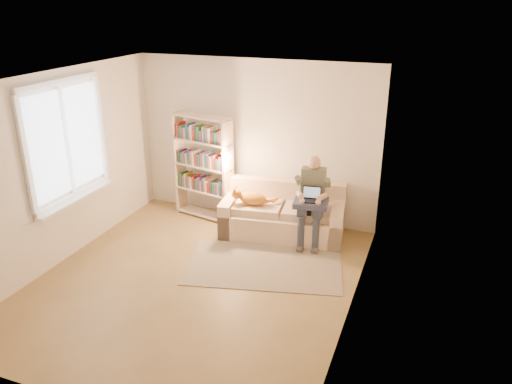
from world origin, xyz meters
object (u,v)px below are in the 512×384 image
at_px(person, 312,195).
at_px(bookshelf, 203,162).
at_px(cat, 253,198).
at_px(sofa, 283,217).
at_px(laptop, 308,197).

height_order(person, bookshelf, bookshelf).
bearing_deg(cat, sofa, 14.75).
bearing_deg(sofa, cat, -165.25).
bearing_deg(laptop, bookshelf, 161.33).
bearing_deg(person, laptop, -114.40).
relative_size(person, laptop, 4.46).
distance_m(sofa, person, 0.66).
relative_size(sofa, person, 1.49).
distance_m(cat, bookshelf, 1.11).
bearing_deg(cat, bookshelf, 153.31).
height_order(laptop, bookshelf, bookshelf).
xyz_separation_m(cat, bookshelf, (-0.99, 0.34, 0.36)).
bearing_deg(sofa, person, -17.85).
height_order(sofa, bookshelf, bookshelf).
bearing_deg(sofa, laptop, -32.20).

